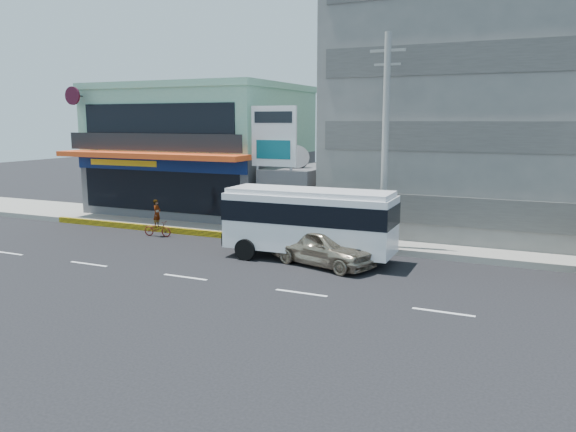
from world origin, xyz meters
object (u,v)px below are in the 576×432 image
(satellite_dish, at_px, (296,167))
(motorcycle_rider, at_px, (157,224))
(minibus, at_px, (309,218))
(concrete_building, at_px, (494,104))
(sedan, at_px, (323,246))
(billboard, at_px, (274,143))
(utility_pole_near, at_px, (385,142))
(shop_building, at_px, (204,153))

(satellite_dish, xyz_separation_m, motorcycle_rider, (-5.93, -4.95, -2.92))
(minibus, bearing_deg, concrete_building, 57.42)
(concrete_building, height_order, minibus, concrete_building)
(minibus, relative_size, sedan, 1.56)
(satellite_dish, bearing_deg, billboard, -105.52)
(utility_pole_near, bearing_deg, motorcycle_rider, -173.57)
(shop_building, bearing_deg, motorcycle_rider, -75.29)
(satellite_dish, bearing_deg, motorcycle_rider, -140.17)
(shop_building, relative_size, concrete_building, 0.77)
(billboard, bearing_deg, shop_building, 147.68)
(sedan, bearing_deg, minibus, 70.18)
(concrete_building, bearing_deg, billboard, -151.08)
(billboard, bearing_deg, satellite_dish, 74.48)
(concrete_building, bearing_deg, sedan, -117.41)
(shop_building, xyz_separation_m, sedan, (12.29, -9.95, -3.17))
(concrete_building, xyz_separation_m, motorcycle_rider, (-15.93, -8.95, -6.34))
(shop_building, distance_m, satellite_dish, 8.54)
(shop_building, relative_size, billboard, 1.80)
(billboard, relative_size, sedan, 1.42)
(billboard, distance_m, utility_pole_near, 6.75)
(minibus, height_order, motorcycle_rider, minibus)
(satellite_dish, xyz_separation_m, minibus, (3.39, -6.34, -1.69))
(utility_pole_near, bearing_deg, concrete_building, 62.24)
(concrete_building, relative_size, minibus, 2.11)
(satellite_dish, bearing_deg, minibus, -61.82)
(sedan, height_order, motorcycle_rider, motorcycle_rider)
(billboard, bearing_deg, utility_pole_near, -15.48)
(utility_pole_near, bearing_deg, billboard, 164.52)
(satellite_dish, height_order, motorcycle_rider, satellite_dish)
(shop_building, height_order, satellite_dish, shop_building)
(utility_pole_near, xyz_separation_m, minibus, (-2.61, -2.74, -3.27))
(motorcycle_rider, bearing_deg, sedan, -11.41)
(minibus, distance_m, motorcycle_rider, 9.51)
(minibus, bearing_deg, satellite_dish, 118.18)
(billboard, relative_size, motorcycle_rider, 3.47)
(concrete_building, distance_m, motorcycle_rider, 19.34)
(satellite_dish, height_order, billboard, billboard)
(concrete_building, height_order, utility_pole_near, concrete_building)
(utility_pole_near, distance_m, sedan, 5.76)
(billboard, distance_m, minibus, 6.71)
(shop_building, distance_m, utility_pole_near, 15.50)
(concrete_building, bearing_deg, utility_pole_near, -117.76)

